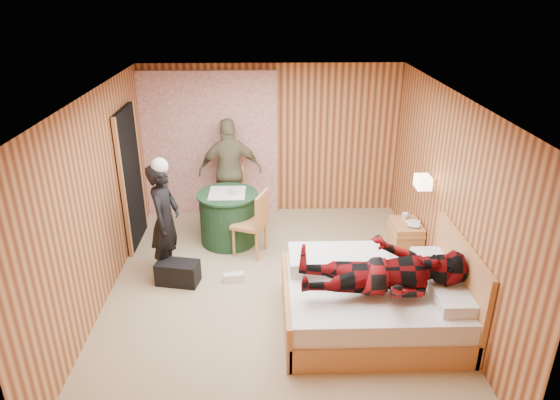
{
  "coord_description": "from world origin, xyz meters",
  "views": [
    {
      "loc": [
        -0.07,
        -5.44,
        3.64
      ],
      "look_at": [
        0.09,
        0.5,
        1.05
      ],
      "focal_mm": 32.0,
      "sensor_mm": 36.0,
      "label": 1
    }
  ],
  "objects_px": {
    "wall_lamp": "(423,182)",
    "round_table": "(228,217)",
    "chair_near": "(255,219)",
    "bed": "(374,301)",
    "nightstand": "(405,240)",
    "duffel_bag": "(178,273)",
    "man_on_bed": "(385,261)",
    "man_at_table": "(230,171)",
    "chair_far": "(231,191)",
    "woman_standing": "(165,220)"
  },
  "relations": [
    {
      "from": "wall_lamp",
      "to": "round_table",
      "type": "distance_m",
      "value": 2.88
    },
    {
      "from": "chair_near",
      "to": "bed",
      "type": "bearing_deg",
      "value": 60.31
    },
    {
      "from": "nightstand",
      "to": "duffel_bag",
      "type": "bearing_deg",
      "value": -169.27
    },
    {
      "from": "nightstand",
      "to": "man_on_bed",
      "type": "bearing_deg",
      "value": -112.74
    },
    {
      "from": "bed",
      "to": "nightstand",
      "type": "height_order",
      "value": "bed"
    },
    {
      "from": "man_at_table",
      "to": "man_on_bed",
      "type": "distance_m",
      "value": 3.55
    },
    {
      "from": "bed",
      "to": "chair_near",
      "type": "height_order",
      "value": "bed"
    },
    {
      "from": "round_table",
      "to": "man_on_bed",
      "type": "height_order",
      "value": "man_on_bed"
    },
    {
      "from": "round_table",
      "to": "man_on_bed",
      "type": "relative_size",
      "value": 0.51
    },
    {
      "from": "bed",
      "to": "chair_near",
      "type": "relative_size",
      "value": 2.06
    },
    {
      "from": "nightstand",
      "to": "man_at_table",
      "type": "height_order",
      "value": "man_at_table"
    },
    {
      "from": "wall_lamp",
      "to": "chair_far",
      "type": "relative_size",
      "value": 0.28
    },
    {
      "from": "bed",
      "to": "nightstand",
      "type": "bearing_deg",
      "value": 63.51
    },
    {
      "from": "woman_standing",
      "to": "bed",
      "type": "bearing_deg",
      "value": -106.29
    },
    {
      "from": "bed",
      "to": "chair_near",
      "type": "distance_m",
      "value": 2.18
    },
    {
      "from": "man_on_bed",
      "to": "duffel_bag",
      "type": "bearing_deg",
      "value": 154.54
    },
    {
      "from": "chair_far",
      "to": "man_on_bed",
      "type": "xyz_separation_m",
      "value": [
        1.81,
        -3.01,
        0.42
      ]
    },
    {
      "from": "wall_lamp",
      "to": "woman_standing",
      "type": "relative_size",
      "value": 0.17
    },
    {
      "from": "chair_far",
      "to": "man_on_bed",
      "type": "bearing_deg",
      "value": -55.38
    },
    {
      "from": "wall_lamp",
      "to": "chair_near",
      "type": "xyz_separation_m",
      "value": [
        -2.18,
        0.5,
        -0.74
      ]
    },
    {
      "from": "round_table",
      "to": "woman_standing",
      "type": "bearing_deg",
      "value": -130.96
    },
    {
      "from": "man_at_table",
      "to": "man_on_bed",
      "type": "bearing_deg",
      "value": 114.07
    },
    {
      "from": "wall_lamp",
      "to": "round_table",
      "type": "relative_size",
      "value": 0.29
    },
    {
      "from": "duffel_bag",
      "to": "chair_near",
      "type": "bearing_deg",
      "value": 47.98
    },
    {
      "from": "wall_lamp",
      "to": "chair_near",
      "type": "distance_m",
      "value": 2.36
    },
    {
      "from": "bed",
      "to": "round_table",
      "type": "height_order",
      "value": "bed"
    },
    {
      "from": "wall_lamp",
      "to": "duffel_bag",
      "type": "relative_size",
      "value": 0.48
    },
    {
      "from": "chair_near",
      "to": "man_on_bed",
      "type": "distance_m",
      "value": 2.39
    },
    {
      "from": "wall_lamp",
      "to": "man_on_bed",
      "type": "relative_size",
      "value": 0.15
    },
    {
      "from": "chair_far",
      "to": "round_table",
      "type": "bearing_deg",
      "value": -86.82
    },
    {
      "from": "duffel_bag",
      "to": "woman_standing",
      "type": "xyz_separation_m",
      "value": [
        -0.16,
        0.28,
        0.63
      ]
    },
    {
      "from": "man_on_bed",
      "to": "chair_near",
      "type": "bearing_deg",
      "value": 126.6
    },
    {
      "from": "chair_far",
      "to": "duffel_bag",
      "type": "bearing_deg",
      "value": -104.21
    },
    {
      "from": "round_table",
      "to": "chair_far",
      "type": "distance_m",
      "value": 0.73
    },
    {
      "from": "bed",
      "to": "round_table",
      "type": "distance_m",
      "value": 2.74
    },
    {
      "from": "nightstand",
      "to": "chair_near",
      "type": "bearing_deg",
      "value": 175.91
    },
    {
      "from": "chair_far",
      "to": "chair_near",
      "type": "bearing_deg",
      "value": -66.5
    },
    {
      "from": "wall_lamp",
      "to": "chair_near",
      "type": "height_order",
      "value": "wall_lamp"
    },
    {
      "from": "nightstand",
      "to": "man_on_bed",
      "type": "xyz_separation_m",
      "value": [
        -0.73,
        -1.74,
        0.68
      ]
    },
    {
      "from": "chair_near",
      "to": "man_at_table",
      "type": "height_order",
      "value": "man_at_table"
    },
    {
      "from": "man_at_table",
      "to": "man_on_bed",
      "type": "xyz_separation_m",
      "value": [
        1.82,
        -3.05,
        0.1
      ]
    },
    {
      "from": "wall_lamp",
      "to": "woman_standing",
      "type": "xyz_separation_m",
      "value": [
        -3.34,
        0.03,
        -0.52
      ]
    },
    {
      "from": "man_on_bed",
      "to": "nightstand",
      "type": "bearing_deg",
      "value": 67.26
    },
    {
      "from": "nightstand",
      "to": "round_table",
      "type": "bearing_deg",
      "value": 167.74
    },
    {
      "from": "chair_near",
      "to": "man_at_table",
      "type": "relative_size",
      "value": 0.56
    },
    {
      "from": "wall_lamp",
      "to": "woman_standing",
      "type": "bearing_deg",
      "value": 179.47
    },
    {
      "from": "wall_lamp",
      "to": "man_at_table",
      "type": "distance_m",
      "value": 3.11
    },
    {
      "from": "chair_far",
      "to": "woman_standing",
      "type": "distance_m",
      "value": 1.77
    },
    {
      "from": "chair_far",
      "to": "man_on_bed",
      "type": "height_order",
      "value": "man_on_bed"
    },
    {
      "from": "woman_standing",
      "to": "wall_lamp",
      "type": "bearing_deg",
      "value": -81.62
    }
  ]
}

